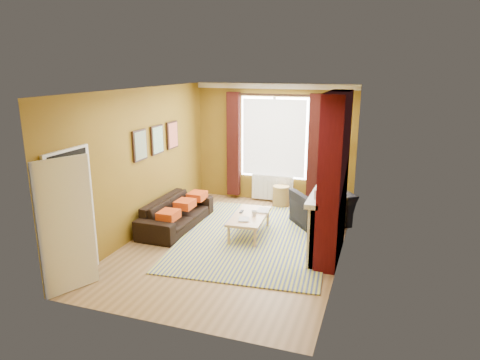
% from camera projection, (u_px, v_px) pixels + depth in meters
% --- Properties ---
extents(ground, '(5.50, 5.50, 0.00)m').
position_uv_depth(ground, '(236.00, 243.00, 7.96)').
color(ground, olive).
rests_on(ground, ground).
extents(room_walls, '(3.82, 5.54, 2.83)m').
position_uv_depth(room_walls, '(273.00, 170.00, 7.66)').
color(room_walls, brown).
rests_on(room_walls, ground).
extents(striped_rug, '(3.03, 3.98, 0.02)m').
position_uv_depth(striped_rug, '(255.00, 237.00, 8.20)').
color(striped_rug, '#33438D').
rests_on(striped_rug, ground).
extents(sofa, '(0.80, 2.03, 0.59)m').
position_uv_depth(sofa, '(176.00, 213.00, 8.69)').
color(sofa, black).
rests_on(sofa, ground).
extents(armchair, '(1.45, 1.42, 0.71)m').
position_uv_depth(armchair, '(322.00, 209.00, 8.77)').
color(armchair, black).
rests_on(armchair, ground).
extents(coffee_table, '(0.69, 1.27, 0.41)m').
position_uv_depth(coffee_table, '(249.00, 217.00, 8.23)').
color(coffee_table, tan).
rests_on(coffee_table, ground).
extents(wicker_stool, '(0.48, 0.48, 0.48)m').
position_uv_depth(wicker_stool, '(281.00, 196.00, 10.01)').
color(wicker_stool, olive).
rests_on(wicker_stool, ground).
extents(floor_lamp, '(0.32, 0.32, 1.69)m').
position_uv_depth(floor_lamp, '(339.00, 154.00, 9.32)').
color(floor_lamp, black).
rests_on(floor_lamp, ground).
extents(book_a, '(0.25, 0.29, 0.02)m').
position_uv_depth(book_a, '(239.00, 219.00, 7.96)').
color(book_a, '#999999').
rests_on(book_a, coffee_table).
extents(book_b, '(0.27, 0.35, 0.02)m').
position_uv_depth(book_b, '(257.00, 210.00, 8.47)').
color(book_b, '#999999').
rests_on(book_b, coffee_table).
extents(mug, '(0.12, 0.12, 0.10)m').
position_uv_depth(mug, '(254.00, 213.00, 8.17)').
color(mug, '#999999').
rests_on(mug, coffee_table).
extents(tv_remote, '(0.06, 0.17, 0.02)m').
position_uv_depth(tv_remote, '(242.00, 212.00, 8.38)').
color(tv_remote, '#242427').
rests_on(tv_remote, coffee_table).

